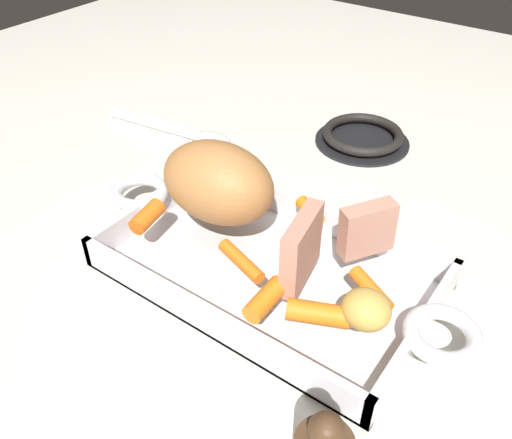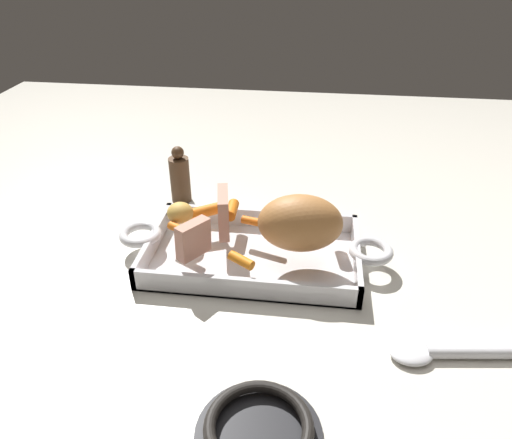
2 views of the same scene
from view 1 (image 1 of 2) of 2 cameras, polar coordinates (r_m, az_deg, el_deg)
ground_plane at (r=0.64m, az=1.22°, el=-5.90°), size 2.03×2.03×0.00m
roasting_dish at (r=0.63m, az=1.24°, el=-4.97°), size 0.48×0.22×0.04m
pork_roast at (r=0.63m, az=-4.03°, el=3.93°), size 0.15×0.11×0.10m
roast_slice_outer at (r=0.55m, az=4.79°, el=-3.14°), size 0.03×0.08×0.08m
roast_slice_thick at (r=0.60m, az=11.62°, el=-1.00°), size 0.05×0.06×0.06m
baby_carrot_center_left at (r=0.53m, az=6.51°, el=-9.79°), size 0.06×0.05×0.03m
baby_carrot_southwest at (r=0.56m, az=12.20°, el=-6.91°), size 0.06×0.04×0.02m
baby_carrot_short at (r=0.65m, az=5.70°, el=0.92°), size 0.05×0.04×0.02m
baby_carrot_southeast at (r=0.58m, az=-1.57°, el=-4.38°), size 0.07×0.03×0.02m
baby_carrot_northeast at (r=0.65m, az=-11.37°, el=0.31°), size 0.03×0.05×0.02m
baby_carrot_long at (r=0.54m, az=1.02°, el=-8.39°), size 0.02×0.05×0.02m
potato_near_roast at (r=0.52m, az=11.51°, el=-9.26°), size 0.05×0.05×0.04m
stove_burner_rear at (r=0.90m, az=11.15°, el=8.53°), size 0.15×0.15×0.02m
serving_spoon at (r=0.92m, az=-8.25°, el=9.31°), size 0.24×0.06×0.02m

